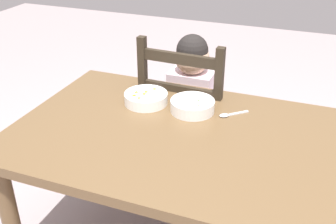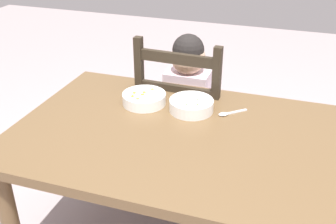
{
  "view_description": "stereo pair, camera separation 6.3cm",
  "coord_description": "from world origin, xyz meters",
  "px_view_note": "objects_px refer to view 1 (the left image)",
  "views": [
    {
      "loc": [
        0.47,
        -1.29,
        1.52
      ],
      "look_at": [
        -0.05,
        0.06,
        0.75
      ],
      "focal_mm": 43.6,
      "sensor_mm": 36.0,
      "label": 1
    },
    {
      "loc": [
        0.41,
        -1.31,
        1.52
      ],
      "look_at": [
        -0.05,
        0.06,
        0.75
      ],
      "focal_mm": 43.6,
      "sensor_mm": 36.0,
      "label": 2
    }
  ],
  "objects_px": {
    "dining_table": "(174,153)",
    "child_figure": "(189,97)",
    "bowl_of_carrots": "(146,98)",
    "dining_chair": "(188,126)",
    "bowl_of_peas": "(192,105)",
    "spoon": "(229,115)"
  },
  "relations": [
    {
      "from": "dining_table",
      "to": "child_figure",
      "type": "bearing_deg",
      "value": 101.08
    },
    {
      "from": "child_figure",
      "to": "bowl_of_carrots",
      "type": "xyz_separation_m",
      "value": [
        -0.11,
        -0.29,
        0.11
      ]
    },
    {
      "from": "dining_table",
      "to": "child_figure",
      "type": "relative_size",
      "value": 1.36
    },
    {
      "from": "dining_table",
      "to": "dining_chair",
      "type": "xyz_separation_m",
      "value": [
        -0.1,
        0.49,
        -0.16
      ]
    },
    {
      "from": "dining_chair",
      "to": "child_figure",
      "type": "height_order",
      "value": "dining_chair"
    },
    {
      "from": "dining_chair",
      "to": "bowl_of_peas",
      "type": "relative_size",
      "value": 5.02
    },
    {
      "from": "child_figure",
      "to": "bowl_of_peas",
      "type": "height_order",
      "value": "child_figure"
    },
    {
      "from": "dining_table",
      "to": "child_figure",
      "type": "distance_m",
      "value": 0.49
    },
    {
      "from": "child_figure",
      "to": "bowl_of_carrots",
      "type": "bearing_deg",
      "value": -110.27
    },
    {
      "from": "dining_table",
      "to": "child_figure",
      "type": "height_order",
      "value": "child_figure"
    },
    {
      "from": "bowl_of_peas",
      "to": "bowl_of_carrots",
      "type": "distance_m",
      "value": 0.22
    },
    {
      "from": "spoon",
      "to": "bowl_of_carrots",
      "type": "bearing_deg",
      "value": -177.38
    },
    {
      "from": "dining_table",
      "to": "bowl_of_peas",
      "type": "distance_m",
      "value": 0.23
    },
    {
      "from": "child_figure",
      "to": "bowl_of_peas",
      "type": "xyz_separation_m",
      "value": [
        0.11,
        -0.29,
        0.11
      ]
    },
    {
      "from": "child_figure",
      "to": "spoon",
      "type": "height_order",
      "value": "child_figure"
    },
    {
      "from": "dining_table",
      "to": "dining_chair",
      "type": "distance_m",
      "value": 0.52
    },
    {
      "from": "dining_table",
      "to": "spoon",
      "type": "bearing_deg",
      "value": 50.75
    },
    {
      "from": "bowl_of_peas",
      "to": "dining_chair",
      "type": "bearing_deg",
      "value": 110.51
    },
    {
      "from": "dining_table",
      "to": "bowl_of_peas",
      "type": "xyz_separation_m",
      "value": [
        0.01,
        0.19,
        0.13
      ]
    },
    {
      "from": "bowl_of_carrots",
      "to": "spoon",
      "type": "distance_m",
      "value": 0.37
    },
    {
      "from": "bowl_of_peas",
      "to": "spoon",
      "type": "distance_m",
      "value": 0.16
    },
    {
      "from": "child_figure",
      "to": "bowl_of_carrots",
      "type": "distance_m",
      "value": 0.33
    }
  ]
}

